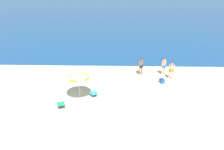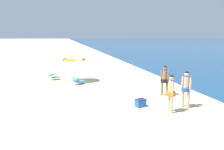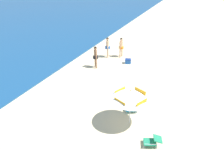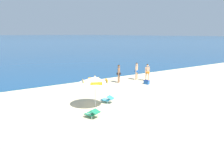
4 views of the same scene
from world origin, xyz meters
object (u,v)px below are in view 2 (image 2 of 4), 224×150
at_px(lounge_chair_beside_umbrella, 78,81).
at_px(lounge_chair_under_umbrella, 54,76).
at_px(cooler_box, 140,103).
at_px(beach_umbrella_striped_main, 74,59).
at_px(person_wading_in, 171,91).
at_px(person_standing_near_shore, 165,78).
at_px(person_standing_beside, 186,87).

bearing_deg(lounge_chair_beside_umbrella, lounge_chair_under_umbrella, -140.32).
bearing_deg(lounge_chair_under_umbrella, cooler_box, 28.36).
bearing_deg(beach_umbrella_striped_main, person_wading_in, 25.60).
relative_size(lounge_chair_beside_umbrella, cooler_box, 1.77).
bearing_deg(person_standing_near_shore, beach_umbrella_striped_main, -137.62).
bearing_deg(person_standing_near_shore, lounge_chair_under_umbrella, -134.90).
relative_size(beach_umbrella_striped_main, lounge_chair_under_umbrella, 2.95).
height_order(beach_umbrella_striped_main, lounge_chair_under_umbrella, beach_umbrella_striped_main).
height_order(lounge_chair_under_umbrella, lounge_chair_beside_umbrella, lounge_chair_beside_umbrella).
relative_size(lounge_chair_under_umbrella, cooler_box, 1.73).
height_order(lounge_chair_under_umbrella, person_wading_in, person_wading_in).
distance_m(lounge_chair_under_umbrella, lounge_chair_beside_umbrella, 2.84).
bearing_deg(person_standing_beside, person_wading_in, -63.27).
relative_size(person_standing_near_shore, person_wading_in, 1.02).
xyz_separation_m(person_standing_near_shore, person_standing_beside, (2.34, 0.07, 0.01)).
relative_size(beach_umbrella_striped_main, person_standing_near_shore, 1.64).
relative_size(beach_umbrella_striped_main, person_wading_in, 1.67).
bearing_deg(person_wading_in, cooler_box, -134.76).
height_order(person_standing_near_shore, person_standing_beside, person_standing_beside).
height_order(lounge_chair_beside_umbrella, person_standing_near_shore, person_standing_near_shore).
bearing_deg(beach_umbrella_striped_main, lounge_chair_under_umbrella, -124.46).
distance_m(person_standing_beside, cooler_box, 2.37).
bearing_deg(cooler_box, person_wading_in, 45.24).
distance_m(person_wading_in, cooler_box, 1.73).
bearing_deg(lounge_chair_under_umbrella, person_standing_beside, 36.77).
distance_m(lounge_chair_under_umbrella, person_standing_beside, 11.15).
xyz_separation_m(beach_umbrella_striped_main, lounge_chair_beside_umbrella, (1.08, 0.21, -1.53)).
bearing_deg(person_standing_near_shore, cooler_box, -49.12).
bearing_deg(cooler_box, person_standing_near_shore, 130.88).
distance_m(lounge_chair_beside_umbrella, cooler_box, 6.75).
height_order(lounge_chair_under_umbrella, person_standing_beside, person_standing_beside).
xyz_separation_m(person_standing_near_shore, person_wading_in, (2.87, -0.99, -0.02)).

